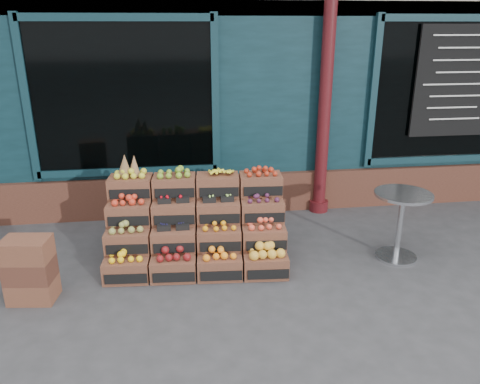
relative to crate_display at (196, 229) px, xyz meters
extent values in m
plane|color=#39393C|center=(0.72, -0.72, -0.40)|extent=(60.00, 60.00, 0.00)
cube|color=#0E2A32|center=(0.72, 4.48, 2.00)|extent=(12.00, 6.00, 4.80)
cube|color=#0E2A32|center=(0.72, 1.53, 1.10)|extent=(12.00, 0.12, 3.00)
cube|color=#4F2B1F|center=(0.72, 1.46, -0.10)|extent=(12.00, 0.18, 0.60)
cube|color=black|center=(-0.88, 1.46, 1.35)|extent=(2.40, 0.06, 2.00)
cube|color=black|center=(3.92, 1.46, 1.35)|extent=(2.40, 0.06, 2.00)
cylinder|color=#4B1115|center=(1.92, 1.33, 1.20)|extent=(0.18, 0.18, 3.20)
cube|color=black|center=(3.92, 1.38, 1.50)|extent=(1.30, 0.04, 1.60)
cube|color=brown|center=(-0.80, -0.36, -0.27)|extent=(0.52, 0.38, 0.25)
cube|color=black|center=(-0.81, -0.54, -0.30)|extent=(0.46, 0.05, 0.11)
cube|color=yellow|center=(-0.80, -0.36, -0.11)|extent=(0.42, 0.29, 0.08)
cube|color=brown|center=(-0.28, -0.40, -0.27)|extent=(0.52, 0.38, 0.25)
cube|color=black|center=(-0.30, -0.58, -0.30)|extent=(0.46, 0.05, 0.11)
cube|color=maroon|center=(-0.28, -0.40, -0.10)|extent=(0.42, 0.29, 0.09)
cube|color=brown|center=(0.23, -0.43, -0.27)|extent=(0.52, 0.38, 0.25)
cube|color=black|center=(0.22, -0.62, -0.30)|extent=(0.46, 0.05, 0.11)
cube|color=orange|center=(0.23, -0.43, -0.10)|extent=(0.42, 0.29, 0.09)
cube|color=brown|center=(0.75, -0.47, -0.27)|extent=(0.52, 0.38, 0.25)
cube|color=black|center=(0.74, -0.65, -0.30)|extent=(0.46, 0.05, 0.11)
cube|color=gold|center=(0.75, -0.47, -0.09)|extent=(0.42, 0.29, 0.12)
cube|color=brown|center=(-0.78, -0.15, -0.02)|extent=(0.52, 0.38, 0.25)
cube|color=black|center=(-0.80, -0.33, -0.05)|extent=(0.46, 0.05, 0.11)
cube|color=olive|center=(-0.78, -0.15, 0.14)|extent=(0.42, 0.29, 0.08)
cube|color=brown|center=(-0.27, -0.18, -0.02)|extent=(0.52, 0.38, 0.25)
cube|color=black|center=(-0.28, -0.37, -0.05)|extent=(0.46, 0.05, 0.11)
cube|color=#1B183E|center=(-0.27, -0.18, 0.12)|extent=(0.42, 0.29, 0.03)
cube|color=brown|center=(0.25, -0.22, -0.02)|extent=(0.52, 0.38, 0.25)
cube|color=black|center=(0.24, -0.41, -0.05)|extent=(0.46, 0.05, 0.11)
cube|color=orange|center=(0.25, -0.22, 0.14)|extent=(0.42, 0.29, 0.07)
cube|color=brown|center=(0.77, -0.26, -0.02)|extent=(0.52, 0.38, 0.25)
cube|color=black|center=(0.75, -0.44, -0.05)|extent=(0.46, 0.05, 0.11)
cube|color=#F15236|center=(0.77, -0.26, 0.14)|extent=(0.42, 0.29, 0.08)
cube|color=brown|center=(-0.77, 0.06, 0.23)|extent=(0.52, 0.38, 0.25)
cube|color=black|center=(-0.78, -0.12, 0.20)|extent=(0.46, 0.05, 0.11)
cube|color=red|center=(-0.77, 0.06, 0.39)|extent=(0.42, 0.29, 0.08)
cube|color=brown|center=(-0.25, 0.03, 0.23)|extent=(0.52, 0.38, 0.25)
cube|color=black|center=(-0.27, -0.16, 0.20)|extent=(0.46, 0.05, 0.11)
cube|color=red|center=(-0.25, 0.03, 0.37)|extent=(0.42, 0.29, 0.03)
cube|color=brown|center=(0.26, -0.01, 0.23)|extent=(0.52, 0.38, 0.25)
cube|color=black|center=(0.25, -0.20, 0.20)|extent=(0.46, 0.05, 0.11)
cube|color=#A5D45E|center=(0.26, -0.01, 0.37)|extent=(0.42, 0.29, 0.03)
cube|color=brown|center=(0.78, -0.05, 0.23)|extent=(0.52, 0.38, 0.25)
cube|color=black|center=(0.77, -0.23, 0.20)|extent=(0.46, 0.05, 0.11)
cube|color=#4A1D3B|center=(0.78, -0.05, 0.38)|extent=(0.42, 0.29, 0.06)
cube|color=brown|center=(-0.75, 0.27, 0.48)|extent=(0.52, 0.38, 0.25)
cube|color=black|center=(-0.77, 0.09, 0.45)|extent=(0.46, 0.05, 0.11)
cube|color=gold|center=(-0.75, 0.27, 0.64)|extent=(0.42, 0.29, 0.08)
cube|color=brown|center=(-0.24, 0.24, 0.48)|extent=(0.52, 0.38, 0.25)
cube|color=black|center=(-0.25, 0.05, 0.45)|extent=(0.46, 0.05, 0.11)
cube|color=olive|center=(-0.24, 0.24, 0.64)|extent=(0.42, 0.29, 0.08)
cube|color=brown|center=(0.28, 0.20, 0.48)|extent=(0.52, 0.38, 0.25)
cube|color=black|center=(0.27, 0.01, 0.45)|extent=(0.46, 0.05, 0.11)
cube|color=yellow|center=(0.28, 0.20, 0.64)|extent=(0.42, 0.29, 0.08)
cube|color=brown|center=(0.80, 0.16, 0.48)|extent=(0.52, 0.38, 0.25)
cube|color=black|center=(0.78, -0.02, 0.45)|extent=(0.46, 0.05, 0.11)
cube|color=#B12E17|center=(0.80, 0.16, 0.64)|extent=(0.42, 0.29, 0.07)
cube|color=#4F2B1F|center=(-0.01, -0.20, -0.27)|extent=(2.07, 0.49, 0.25)
cube|color=#4F2B1F|center=(0.01, 0.01, -0.15)|extent=(2.07, 0.49, 0.50)
cube|color=#4F2B1F|center=(0.02, 0.22, -0.02)|extent=(2.07, 0.49, 0.75)
cone|color=olive|center=(-0.80, 0.27, 0.75)|extent=(0.17, 0.17, 0.29)
cone|color=olive|center=(-0.70, 0.31, 0.73)|extent=(0.15, 0.15, 0.25)
cube|color=brown|center=(-1.72, -0.65, -0.28)|extent=(0.50, 0.37, 0.23)
cube|color=#4F2B1F|center=(-1.72, -0.65, -0.05)|extent=(0.50, 0.37, 0.23)
cube|color=brown|center=(-1.72, -0.65, 0.18)|extent=(0.50, 0.37, 0.23)
cylinder|color=silver|center=(2.41, -0.29, -0.38)|extent=(0.49, 0.49, 0.03)
cylinder|color=silver|center=(2.41, -0.29, 0.02)|extent=(0.07, 0.07, 0.80)
cylinder|color=silver|center=(2.41, -0.29, 0.43)|extent=(0.67, 0.67, 0.03)
imported|color=#1C6227|center=(-0.51, 1.97, 0.59)|extent=(0.72, 0.47, 1.98)
camera|label=1|loc=(-0.17, -5.10, 2.31)|focal=35.00mm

